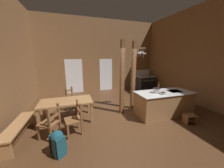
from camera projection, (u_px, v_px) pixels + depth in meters
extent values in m
cube|color=#4C301C|center=(126.00, 119.00, 4.51)|extent=(8.11, 8.68, 0.10)
cube|color=brown|center=(100.00, 56.00, 7.72)|extent=(8.11, 0.14, 4.44)
cube|color=brown|center=(207.00, 56.00, 5.17)|extent=(0.14, 8.68, 4.44)
cube|color=white|center=(74.00, 76.00, 7.40)|extent=(1.00, 0.01, 2.05)
cube|color=white|center=(106.00, 75.00, 8.03)|extent=(0.84, 0.01, 2.05)
cube|color=#9E7044|center=(163.00, 103.00, 4.67)|extent=(2.12, 0.94, 0.88)
cube|color=silver|center=(165.00, 92.00, 4.57)|extent=(2.18, 1.01, 0.02)
cube|color=black|center=(175.00, 91.00, 4.71)|extent=(0.53, 0.41, 0.00)
cube|color=black|center=(156.00, 108.00, 5.16)|extent=(2.00, 0.08, 0.10)
cube|color=#262626|center=(145.00, 83.00, 8.18)|extent=(1.12, 0.79, 0.90)
cube|color=black|center=(148.00, 85.00, 7.83)|extent=(0.93, 0.03, 0.52)
cylinder|color=silver|center=(149.00, 81.00, 7.75)|extent=(0.83, 0.05, 0.02)
cube|color=silver|center=(145.00, 76.00, 8.07)|extent=(1.16, 0.83, 0.03)
cube|color=silver|center=(142.00, 73.00, 8.36)|extent=(1.14, 0.07, 0.40)
cylinder|color=black|center=(150.00, 76.00, 8.01)|extent=(0.21, 0.21, 0.01)
cylinder|color=black|center=(143.00, 77.00, 7.85)|extent=(0.21, 0.21, 0.01)
cylinder|color=black|center=(147.00, 76.00, 8.29)|extent=(0.21, 0.21, 0.01)
cylinder|color=black|center=(141.00, 76.00, 8.13)|extent=(0.21, 0.21, 0.01)
cylinder|color=black|center=(153.00, 78.00, 7.84)|extent=(0.04, 0.03, 0.04)
cylinder|color=black|center=(150.00, 79.00, 7.77)|extent=(0.04, 0.03, 0.04)
cylinder|color=black|center=(147.00, 79.00, 7.69)|extent=(0.04, 0.03, 0.04)
cylinder|color=black|center=(144.00, 79.00, 7.62)|extent=(0.04, 0.03, 0.04)
cube|color=brown|center=(133.00, 76.00, 5.02)|extent=(0.14, 0.14, 2.79)
cube|color=brown|center=(139.00, 48.00, 4.84)|extent=(0.57, 0.10, 0.06)
cylinder|color=silver|center=(138.00, 50.00, 4.85)|extent=(0.01, 0.01, 0.18)
cylinder|color=silver|center=(138.00, 53.00, 4.88)|extent=(0.20, 0.20, 0.04)
cylinder|color=silver|center=(138.00, 55.00, 4.89)|extent=(0.02, 0.02, 0.14)
cylinder|color=silver|center=(141.00, 50.00, 4.89)|extent=(0.01, 0.01, 0.14)
cylinder|color=silver|center=(141.00, 52.00, 4.91)|extent=(0.17, 0.17, 0.04)
cylinder|color=silver|center=(141.00, 54.00, 4.93)|extent=(0.02, 0.02, 0.14)
cylinder|color=silver|center=(144.00, 50.00, 4.94)|extent=(0.01, 0.01, 0.18)
cylinder|color=silver|center=(143.00, 53.00, 4.96)|extent=(0.18, 0.18, 0.04)
cylinder|color=silver|center=(143.00, 55.00, 4.98)|extent=(0.02, 0.02, 0.14)
cube|color=brown|center=(122.00, 78.00, 4.60)|extent=(0.14, 0.14, 2.79)
cube|color=brown|center=(190.00, 115.00, 4.07)|extent=(0.41, 0.36, 0.04)
cube|color=brown|center=(185.00, 119.00, 4.09)|extent=(0.10, 0.28, 0.26)
cube|color=brown|center=(194.00, 119.00, 4.12)|extent=(0.10, 0.28, 0.26)
cube|color=brown|center=(190.00, 119.00, 4.10)|extent=(0.38, 0.35, 0.03)
cube|color=#9E7044|center=(66.00, 101.00, 4.13)|extent=(1.71, 0.91, 0.06)
cube|color=#9E7044|center=(44.00, 110.00, 4.33)|extent=(0.08, 0.08, 0.68)
cube|color=#9E7044|center=(89.00, 105.00, 4.81)|extent=(0.08, 0.08, 0.68)
cube|color=#9E7044|center=(39.00, 121.00, 3.61)|extent=(0.08, 0.08, 0.68)
cube|color=#9E7044|center=(92.00, 113.00, 4.09)|extent=(0.08, 0.08, 0.68)
cube|color=brown|center=(73.00, 120.00, 3.48)|extent=(0.52, 0.52, 0.04)
cube|color=brown|center=(68.00, 132.00, 3.28)|extent=(0.06, 0.06, 0.41)
cube|color=brown|center=(66.00, 126.00, 3.60)|extent=(0.06, 0.06, 0.41)
cube|color=brown|center=(81.00, 120.00, 3.41)|extent=(0.06, 0.06, 0.95)
cube|color=brown|center=(78.00, 114.00, 3.73)|extent=(0.06, 0.06, 0.95)
cube|color=brown|center=(79.00, 105.00, 3.49)|extent=(0.11, 0.38, 0.07)
cube|color=brown|center=(79.00, 111.00, 3.53)|extent=(0.11, 0.38, 0.07)
cube|color=brown|center=(74.00, 100.00, 5.05)|extent=(0.61, 0.61, 0.04)
cube|color=brown|center=(81.00, 104.00, 5.23)|extent=(0.07, 0.07, 0.41)
cube|color=brown|center=(76.00, 108.00, 4.87)|extent=(0.07, 0.07, 0.41)
cube|color=brown|center=(72.00, 97.00, 5.27)|extent=(0.07, 0.07, 0.95)
cube|color=brown|center=(67.00, 100.00, 4.91)|extent=(0.07, 0.07, 0.95)
cube|color=brown|center=(69.00, 90.00, 5.01)|extent=(0.24, 0.33, 0.07)
cube|color=brown|center=(69.00, 95.00, 5.05)|extent=(0.24, 0.33, 0.07)
cube|color=brown|center=(49.00, 123.00, 3.31)|extent=(0.61, 0.61, 0.04)
cube|color=brown|center=(39.00, 133.00, 3.23)|extent=(0.07, 0.07, 0.41)
cube|color=brown|center=(49.00, 126.00, 3.59)|extent=(0.07, 0.07, 0.41)
cube|color=brown|center=(50.00, 126.00, 3.08)|extent=(0.07, 0.07, 0.95)
cube|color=brown|center=(59.00, 119.00, 3.44)|extent=(0.07, 0.07, 0.95)
cube|color=brown|center=(53.00, 110.00, 3.18)|extent=(0.23, 0.34, 0.07)
cube|color=brown|center=(54.00, 116.00, 3.22)|extent=(0.23, 0.34, 0.07)
cube|color=#9E7044|center=(17.00, 125.00, 3.24)|extent=(0.44, 1.57, 0.04)
cube|color=#9E7044|center=(4.00, 152.00, 2.62)|extent=(0.31, 0.08, 0.40)
cube|color=#9E7044|center=(29.00, 119.00, 3.96)|extent=(0.31, 0.08, 0.40)
cube|color=#9E7044|center=(19.00, 135.00, 3.31)|extent=(0.13, 1.35, 0.06)
cube|color=#194756|center=(58.00, 145.00, 2.75)|extent=(0.37, 0.39, 0.48)
cube|color=#194756|center=(63.00, 145.00, 2.87)|extent=(0.18, 0.22, 0.17)
cylinder|color=black|center=(50.00, 147.00, 2.71)|extent=(0.06, 0.06, 0.38)
cylinder|color=black|center=(55.00, 150.00, 2.60)|extent=(0.06, 0.06, 0.38)
sphere|color=#194756|center=(57.00, 137.00, 2.70)|extent=(0.38, 0.38, 0.27)
cylinder|color=silver|center=(156.00, 91.00, 4.44)|extent=(0.25, 0.25, 0.17)
cylinder|color=black|center=(157.00, 88.00, 4.42)|extent=(0.26, 0.26, 0.01)
cylinder|color=silver|center=(153.00, 90.00, 4.39)|extent=(0.05, 0.02, 0.02)
cylinder|color=silver|center=(160.00, 89.00, 4.48)|extent=(0.05, 0.02, 0.02)
cylinder|color=#B2A893|center=(163.00, 93.00, 4.30)|extent=(0.20, 0.20, 0.07)
cylinder|color=black|center=(163.00, 92.00, 4.29)|extent=(0.16, 0.16, 0.00)
cylinder|color=#56331E|center=(158.00, 87.00, 4.78)|extent=(0.06, 0.06, 0.24)
cylinder|color=#56331E|center=(159.00, 83.00, 4.74)|extent=(0.02, 0.02, 0.09)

